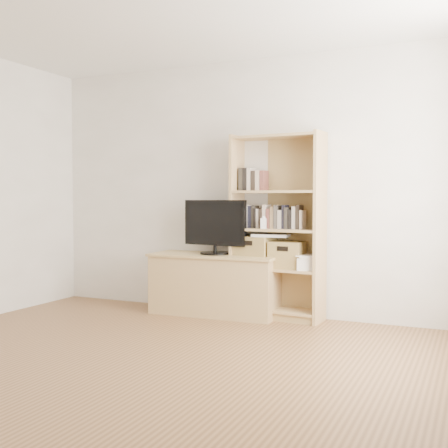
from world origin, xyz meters
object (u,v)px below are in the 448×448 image
Objects in this scene: basket_left at (255,251)px; basket_right at (287,255)px; television at (215,227)px; tv_stand at (215,285)px; laptop at (271,235)px; bookshelf at (277,227)px; baby_monitor at (264,224)px.

basket_right is (0.35, -0.03, -0.02)m from basket_left.
television is 0.47m from basket_left.
tv_stand is 0.79m from laptop.
bookshelf is 0.10m from laptop.
tv_stand is 12.53× the size of baby_monitor.
television is (-0.64, -0.08, -0.01)m from bookshelf.
television is 0.79m from basket_right.
laptop reaches higher than basket_right.
bookshelf is 5.22× the size of laptop.
basket_left is at bearing 21.22° from television.
television is 6.92× the size of baby_monitor.
basket_left reaches higher than basket_right.
baby_monitor is at bearing 6.59° from television.
baby_monitor reaches higher than basket_right.
bookshelf is at bearing 15.17° from television.
baby_monitor is 0.33× the size of basket_right.
television reaches higher than laptop.
television is 0.53m from baby_monitor.
tv_stand is at bearing 179.73° from laptop.
bookshelf reaches higher than basket_left.
bookshelf is at bearing 175.37° from basket_right.
basket_right is at bearing -3.73° from laptop.
baby_monitor is 0.15m from laptop.
baby_monitor is 0.30× the size of laptop.
tv_stand is at bearing 7.96° from television.
basket_left is 0.35m from basket_right.
bookshelf reaches higher than laptop.
bookshelf reaches higher than baby_monitor.
bookshelf is at bearing 3.71° from basket_left.
television is 2.25× the size of basket_right.
basket_left is at bearing 11.27° from tv_stand.
basket_right is (0.22, 0.08, -0.30)m from baby_monitor.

